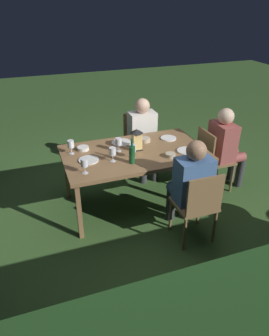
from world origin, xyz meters
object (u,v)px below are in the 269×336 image
object	(u,v)px
dining_table	(134,156)
bowl_salad	(83,148)
plate_b	(168,138)
lantern_centerpiece	(137,138)
plate_c	(186,151)
plate_d	(89,160)
wine_glass_e	(71,145)
person_in_rust	(226,145)
wine_glass_b	(133,149)
green_bottle_on_table	(132,154)
chair_side_right_a	(198,204)
wine_glass_a	(119,142)
wine_glass_d	(113,152)
plate_a	(121,143)
chair_head_near	(212,157)
person_in_cream	(144,135)
chair_side_left_a	(139,139)
person_in_blue	(190,182)
bowl_olives	(145,140)
wine_glass_c	(84,163)
bowl_bread	(170,155)

from	to	relation	value
dining_table	bowl_salad	xyz separation A→B (m)	(0.57, -0.26, 0.08)
plate_b	dining_table	bearing A→B (deg)	21.69
lantern_centerpiece	plate_c	bearing A→B (deg)	154.88
dining_table	plate_d	bearing A→B (deg)	4.36
wine_glass_e	person_in_rust	bearing A→B (deg)	174.28
wine_glass_b	green_bottle_on_table	bearing A→B (deg)	67.81
chair_side_right_a	wine_glass_a	world-z (taller)	wine_glass_a
wine_glass_a	wine_glass_d	xyz separation A→B (m)	(0.14, 0.23, 0.00)
plate_a	chair_side_right_a	bearing A→B (deg)	111.27
green_bottle_on_table	plate_c	xyz separation A→B (m)	(-0.71, -0.06, -0.10)
wine_glass_a	wine_glass_d	size ratio (longest dim) A/B	1.00
lantern_centerpiece	bowl_salad	bearing A→B (deg)	-18.37
chair_side_right_a	wine_glass_b	world-z (taller)	wine_glass_b
chair_side_right_a	plate_d	xyz separation A→B (m)	(0.95, -0.85, 0.27)
chair_head_near	wine_glass_d	bearing A→B (deg)	6.02
wine_glass_a	bowl_salad	world-z (taller)	wine_glass_a
person_in_cream	green_bottle_on_table	bearing A→B (deg)	62.05
plate_d	wine_glass_a	bearing A→B (deg)	-163.00
chair_side_left_a	person_in_blue	world-z (taller)	person_in_blue
wine_glass_b	bowl_olives	size ratio (longest dim) A/B	1.22
chair_head_near	wine_glass_e	xyz separation A→B (m)	(1.82, -0.20, 0.38)
bowl_salad	chair_side_left_a	bearing A→B (deg)	-146.60
wine_glass_c	lantern_centerpiece	bearing A→B (deg)	-152.68
plate_d	bowl_bread	distance (m)	0.94
lantern_centerpiece	wine_glass_d	distance (m)	0.41
plate_a	plate_b	distance (m)	0.63
plate_b	plate_c	xyz separation A→B (m)	(-0.04, 0.42, 0.00)
person_in_cream	chair_head_near	distance (m)	1.01
person_in_blue	wine_glass_e	bearing A→B (deg)	-39.05
chair_side_left_a	bowl_bread	world-z (taller)	chair_side_left_a
dining_table	plate_b	xyz separation A→B (m)	(-0.55, -0.22, 0.06)
dining_table	bowl_olives	world-z (taller)	bowl_olives
wine_glass_c	person_in_rust	bearing A→B (deg)	-170.94
chair_head_near	green_bottle_on_table	xyz separation A→B (m)	(1.22, 0.26, 0.37)
wine_glass_a	plate_b	xyz separation A→B (m)	(-0.72, -0.14, -0.11)
person_in_rust	plate_d	xyz separation A→B (m)	(1.87, 0.04, 0.12)
plate_a	bowl_bread	distance (m)	0.70
green_bottle_on_table	plate_a	distance (m)	0.56
dining_table	plate_a	bearing A→B (deg)	-75.56
chair_side_left_a	bowl_bread	bearing A→B (deg)	88.17
person_in_rust	wine_glass_b	distance (m)	1.40
bowl_salad	wine_glass_b	bearing A→B (deg)	140.75
wine_glass_c	plate_d	xyz separation A→B (m)	(-0.10, -0.27, -0.11)
person_in_blue	plate_a	xyz separation A→B (m)	(0.46, -0.99, 0.12)
wine_glass_b	wine_glass_c	bearing A→B (deg)	15.75
plate_a	bowl_olives	world-z (taller)	bowl_olives
wine_glass_b	plate_c	bearing A→B (deg)	175.24
wine_glass_b	plate_b	distance (m)	0.73
wine_glass_a	plate_d	size ratio (longest dim) A/B	0.74
plate_a	plate_d	world-z (taller)	same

